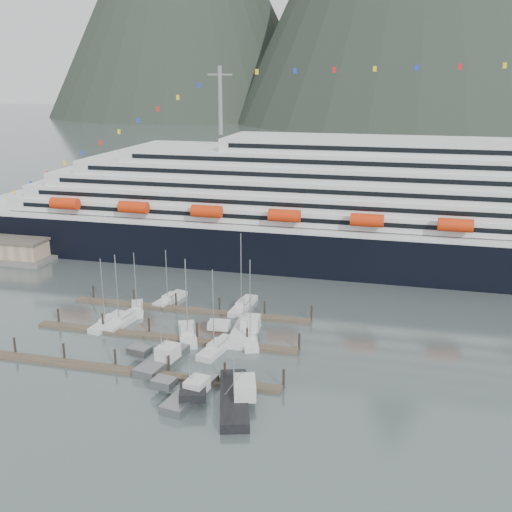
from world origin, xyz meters
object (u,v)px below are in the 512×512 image
at_px(sailboat_c, 187,335).
at_px(sailboat_f, 170,299).
at_px(trawler_c, 233,398).
at_px(sailboat_d, 250,338).
at_px(sailboat_g, 243,306).
at_px(cruise_ship, 384,217).
at_px(sailboat_h, 217,348).
at_px(sailboat_a, 122,321).
at_px(sailboat_b, 108,322).
at_px(trawler_e, 243,331).
at_px(sailboat_e, 137,309).
at_px(trawler_d, 189,392).
at_px(trawler_b, 161,359).

bearing_deg(sailboat_c, sailboat_f, 8.36).
distance_m(sailboat_c, trawler_c, 23.99).
xyz_separation_m(sailboat_d, sailboat_g, (-5.08, 14.29, 0.02)).
distance_m(cruise_ship, sailboat_h, 60.74).
bearing_deg(sailboat_h, sailboat_d, -28.67).
relative_size(sailboat_a, sailboat_b, 1.05).
bearing_deg(trawler_e, sailboat_e, 71.10).
relative_size(sailboat_h, trawler_d, 1.28).
relative_size(cruise_ship, sailboat_e, 16.86).
bearing_deg(sailboat_g, sailboat_c, 163.44).
bearing_deg(sailboat_e, cruise_ship, -71.86).
relative_size(sailboat_e, sailboat_h, 0.83).
bearing_deg(sailboat_c, sailboat_e, 33.44).
bearing_deg(sailboat_c, trawler_b, 154.94).
distance_m(sailboat_d, trawler_c, 20.97).
xyz_separation_m(sailboat_f, trawler_c, (23.43, -35.04, 0.55)).
distance_m(cruise_ship, sailboat_g, 44.54).
xyz_separation_m(sailboat_b, sailboat_g, (22.06, 13.89, 0.02)).
height_order(cruise_ship, sailboat_f, cruise_ship).
bearing_deg(sailboat_h, trawler_b, 145.05).
distance_m(sailboat_h, trawler_d, 15.50).
relative_size(sailboat_d, sailboat_h, 1.02).
height_order(sailboat_b, trawler_b, sailboat_b).
height_order(sailboat_c, trawler_d, sailboat_c).
bearing_deg(sailboat_f, trawler_c, -134.67).
bearing_deg(sailboat_a, trawler_d, -128.57).
xyz_separation_m(sailboat_d, trawler_c, (2.96, -20.76, 0.54)).
relative_size(sailboat_f, trawler_e, 0.95).
bearing_deg(trawler_e, trawler_b, 140.67).
relative_size(sailboat_b, trawler_d, 1.14).
xyz_separation_m(sailboat_g, sailboat_h, (0.76, -19.50, 0.00)).
bearing_deg(sailboat_c, sailboat_g, -43.86).
xyz_separation_m(sailboat_b, trawler_e, (25.54, 1.28, 0.55)).
xyz_separation_m(sailboat_a, trawler_b, (13.43, -13.52, 0.48)).
distance_m(trawler_b, trawler_e, 16.83).
bearing_deg(cruise_ship, trawler_e, -114.40).
bearing_deg(sailboat_d, trawler_e, 24.91).
height_order(sailboat_e, trawler_c, sailboat_e).
height_order(sailboat_h, trawler_e, sailboat_h).
distance_m(sailboat_e, sailboat_f, 7.71).
bearing_deg(sailboat_f, sailboat_e, 157.23).
xyz_separation_m(sailboat_g, trawler_c, (8.04, -35.04, 0.52)).
bearing_deg(sailboat_g, sailboat_b, 126.45).
height_order(trawler_b, trawler_d, trawler_b).
bearing_deg(sailboat_e, sailboat_f, -58.88).
height_order(sailboat_b, sailboat_h, sailboat_h).
height_order(cruise_ship, sailboat_c, cruise_ship).
relative_size(sailboat_b, sailboat_e, 1.08).
bearing_deg(trawler_d, sailboat_a, 53.40).
distance_m(sailboat_d, sailboat_g, 15.16).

